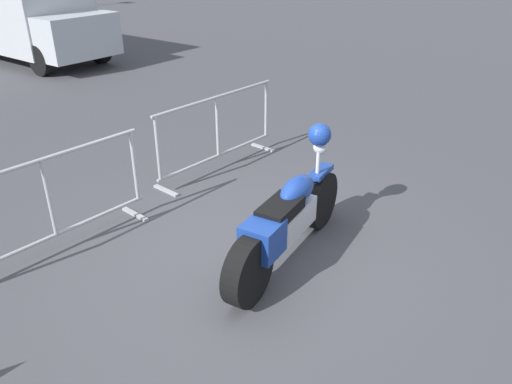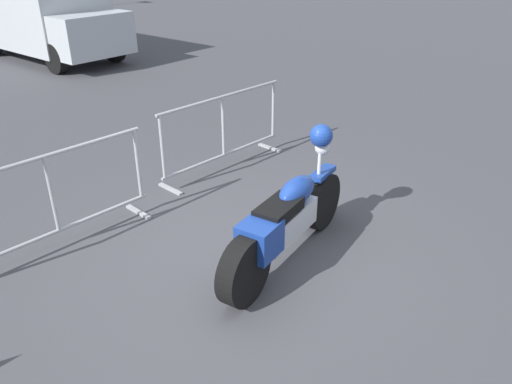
# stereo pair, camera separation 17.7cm
# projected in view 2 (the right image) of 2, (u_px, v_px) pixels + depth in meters

# --- Properties ---
(ground_plane) EXTENTS (120.00, 120.00, 0.00)m
(ground_plane) POSITION_uv_depth(u_px,v_px,m) (245.00, 257.00, 5.20)
(ground_plane) COLOR #424247
(motorcycle) EXTENTS (2.23, 0.45, 1.26)m
(motorcycle) POSITION_uv_depth(u_px,v_px,m) (287.00, 219.00, 4.96)
(motorcycle) COLOR black
(motorcycle) RESTS_ON ground
(crowd_barrier_near) EXTENTS (2.21, 0.60, 1.07)m
(crowd_barrier_near) POSITION_uv_depth(u_px,v_px,m) (53.00, 201.00, 5.14)
(crowd_barrier_near) COLOR #9EA0A5
(crowd_barrier_near) RESTS_ON ground
(crowd_barrier_far) EXTENTS (2.21, 0.60, 1.07)m
(crowd_barrier_far) POSITION_uv_depth(u_px,v_px,m) (223.00, 131.00, 6.97)
(crowd_barrier_far) COLOR #9EA0A5
(crowd_barrier_far) RESTS_ON ground
(delivery_van) EXTENTS (2.05, 5.02, 2.31)m
(delivery_van) POSITION_uv_depth(u_px,v_px,m) (41.00, 10.00, 13.23)
(delivery_van) COLOR #B2B7BC
(delivery_van) RESTS_ON ground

